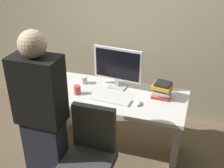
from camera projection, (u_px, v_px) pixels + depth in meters
The scene contains 11 objects.
ground_plane at pixel (113, 149), 3.43m from camera, with size 9.00×9.00×0.00m, color brown.
wall_back at pixel (137, 3), 3.53m from camera, with size 6.40×0.10×3.00m, color tan.
desk at pixel (113, 112), 3.19m from camera, with size 1.54×0.71×0.74m.
office_chair at pixel (90, 162), 2.62m from camera, with size 0.52×0.52×0.94m.
person_at_desk at pixel (43, 121), 2.48m from camera, with size 0.40×0.24×1.64m.
monitor at pixel (117, 66), 3.11m from camera, with size 0.54×0.16×0.46m.
keyboard at pixel (110, 99), 2.97m from camera, with size 0.43×0.13×0.02m, color white.
mouse at pixel (138, 103), 2.90m from camera, with size 0.06×0.10×0.03m, color white.
cup_near_keyboard at pixel (77, 90), 3.08m from camera, with size 0.07×0.07×0.10m, color #D84C3F.
cup_by_monitor at pixel (84, 80), 3.30m from camera, with size 0.08×0.08×0.08m, color silver.
book_stack at pixel (162, 90), 2.99m from camera, with size 0.22×0.19×0.17m.
Camera 1 is at (0.81, -2.56, 2.27)m, focal length 46.81 mm.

